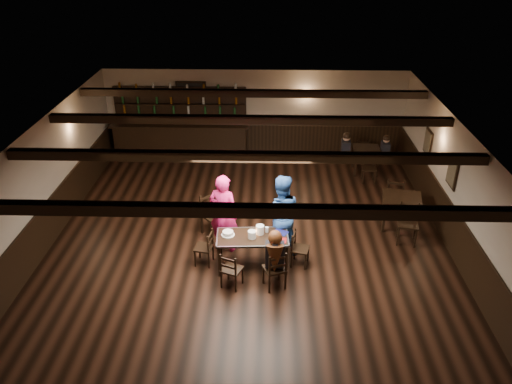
{
  "coord_description": "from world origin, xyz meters",
  "views": [
    {
      "loc": [
        0.43,
        -9.47,
        6.35
      ],
      "look_at": [
        0.16,
        0.2,
        1.22
      ],
      "focal_mm": 35.0,
      "sensor_mm": 36.0,
      "label": 1
    }
  ],
  "objects_px": {
    "dining_table": "(252,240)",
    "woman_pink": "(224,213)",
    "bar_counter": "(181,136)",
    "chair_near_right": "(276,268)",
    "chair_near_left": "(230,268)",
    "cake": "(228,233)",
    "man_blue": "(280,215)"
  },
  "relations": [
    {
      "from": "dining_table",
      "to": "bar_counter",
      "type": "relative_size",
      "value": 0.36
    },
    {
      "from": "chair_near_right",
      "to": "cake",
      "type": "relative_size",
      "value": 3.09
    },
    {
      "from": "woman_pink",
      "to": "chair_near_right",
      "type": "bearing_deg",
      "value": 147.25
    },
    {
      "from": "woman_pink",
      "to": "bar_counter",
      "type": "xyz_separation_m",
      "value": [
        -1.72,
        4.93,
        -0.18
      ]
    },
    {
      "from": "chair_near_left",
      "to": "bar_counter",
      "type": "xyz_separation_m",
      "value": [
        -1.95,
        6.3,
        0.26
      ]
    },
    {
      "from": "chair_near_left",
      "to": "woman_pink",
      "type": "height_order",
      "value": "woman_pink"
    },
    {
      "from": "bar_counter",
      "to": "chair_near_left",
      "type": "bearing_deg",
      "value": -72.79
    },
    {
      "from": "chair_near_left",
      "to": "chair_near_right",
      "type": "bearing_deg",
      "value": -0.03
    },
    {
      "from": "woman_pink",
      "to": "man_blue",
      "type": "xyz_separation_m",
      "value": [
        1.22,
        -0.05,
        0.01
      ]
    },
    {
      "from": "chair_near_left",
      "to": "man_blue",
      "type": "distance_m",
      "value": 1.71
    },
    {
      "from": "man_blue",
      "to": "bar_counter",
      "type": "relative_size",
      "value": 0.44
    },
    {
      "from": "dining_table",
      "to": "chair_near_right",
      "type": "bearing_deg",
      "value": -56.21
    },
    {
      "from": "cake",
      "to": "bar_counter",
      "type": "height_order",
      "value": "bar_counter"
    },
    {
      "from": "chair_near_right",
      "to": "cake",
      "type": "xyz_separation_m",
      "value": [
        -0.99,
        0.76,
        0.29
      ]
    },
    {
      "from": "chair_near_right",
      "to": "man_blue",
      "type": "distance_m",
      "value": 1.39
    },
    {
      "from": "chair_near_right",
      "to": "woman_pink",
      "type": "xyz_separation_m",
      "value": [
        -1.12,
        1.37,
        0.41
      ]
    },
    {
      "from": "man_blue",
      "to": "cake",
      "type": "relative_size",
      "value": 6.64
    },
    {
      "from": "bar_counter",
      "to": "dining_table",
      "type": "bearing_deg",
      "value": -67.04
    },
    {
      "from": "cake",
      "to": "bar_counter",
      "type": "distance_m",
      "value": 5.85
    },
    {
      "from": "woman_pink",
      "to": "bar_counter",
      "type": "distance_m",
      "value": 5.23
    },
    {
      "from": "woman_pink",
      "to": "dining_table",
      "type": "bearing_deg",
      "value": 152.46
    },
    {
      "from": "chair_near_right",
      "to": "man_blue",
      "type": "bearing_deg",
      "value": 85.82
    },
    {
      "from": "dining_table",
      "to": "chair_near_left",
      "type": "relative_size",
      "value": 1.89
    },
    {
      "from": "chair_near_left",
      "to": "bar_counter",
      "type": "distance_m",
      "value": 6.6
    },
    {
      "from": "chair_near_left",
      "to": "cake",
      "type": "height_order",
      "value": "cake"
    },
    {
      "from": "dining_table",
      "to": "chair_near_right",
      "type": "relative_size",
      "value": 1.77
    },
    {
      "from": "chair_near_right",
      "to": "bar_counter",
      "type": "distance_m",
      "value": 6.92
    },
    {
      "from": "dining_table",
      "to": "woman_pink",
      "type": "bearing_deg",
      "value": 134.5
    },
    {
      "from": "cake",
      "to": "chair_near_right",
      "type": "bearing_deg",
      "value": -37.53
    },
    {
      "from": "woman_pink",
      "to": "cake",
      "type": "distance_m",
      "value": 0.64
    },
    {
      "from": "dining_table",
      "to": "bar_counter",
      "type": "bearing_deg",
      "value": 112.96
    },
    {
      "from": "dining_table",
      "to": "woman_pink",
      "type": "xyz_separation_m",
      "value": [
        -0.64,
        0.65,
        0.24
      ]
    }
  ]
}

